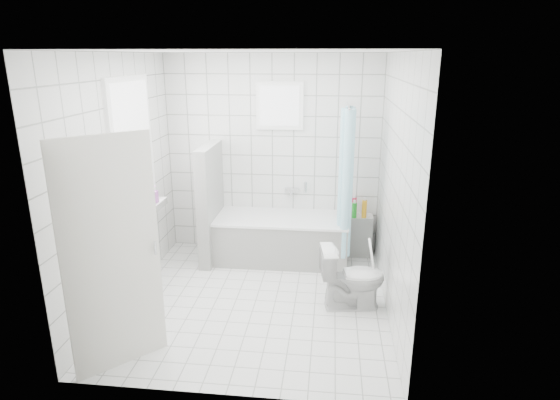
# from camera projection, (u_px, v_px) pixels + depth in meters

# --- Properties ---
(ground) EXTENTS (3.00, 3.00, 0.00)m
(ground) POSITION_uv_depth(u_px,v_px,m) (256.00, 300.00, 5.11)
(ground) COLOR white
(ground) RESTS_ON ground
(ceiling) EXTENTS (3.00, 3.00, 0.00)m
(ceiling) POSITION_uv_depth(u_px,v_px,m) (252.00, 51.00, 4.34)
(ceiling) COLOR white
(ceiling) RESTS_ON ground
(wall_back) EXTENTS (2.80, 0.02, 2.60)m
(wall_back) POSITION_uv_depth(u_px,v_px,m) (272.00, 156.00, 6.15)
(wall_back) COLOR white
(wall_back) RESTS_ON ground
(wall_front) EXTENTS (2.80, 0.02, 2.60)m
(wall_front) POSITION_uv_depth(u_px,v_px,m) (219.00, 242.00, 3.30)
(wall_front) COLOR white
(wall_front) RESTS_ON ground
(wall_left) EXTENTS (0.02, 3.00, 2.60)m
(wall_left) POSITION_uv_depth(u_px,v_px,m) (121.00, 182.00, 4.88)
(wall_left) COLOR white
(wall_left) RESTS_ON ground
(wall_right) EXTENTS (0.02, 3.00, 2.60)m
(wall_right) POSITION_uv_depth(u_px,v_px,m) (395.00, 190.00, 4.58)
(wall_right) COLOR white
(wall_right) RESTS_ON ground
(window_left) EXTENTS (0.01, 0.90, 1.40)m
(window_left) POSITION_uv_depth(u_px,v_px,m) (135.00, 148.00, 5.07)
(window_left) COLOR white
(window_left) RESTS_ON wall_left
(window_back) EXTENTS (0.50, 0.01, 0.50)m
(window_back) POSITION_uv_depth(u_px,v_px,m) (280.00, 106.00, 5.91)
(window_back) COLOR white
(window_back) RESTS_ON wall_back
(window_sill) EXTENTS (0.18, 1.02, 0.08)m
(window_sill) POSITION_uv_depth(u_px,v_px,m) (144.00, 213.00, 5.28)
(window_sill) COLOR white
(window_sill) RESTS_ON wall_left
(door) EXTENTS (0.59, 0.60, 2.00)m
(door) POSITION_uv_depth(u_px,v_px,m) (112.00, 257.00, 3.79)
(door) COLOR silver
(door) RESTS_ON ground
(bathtub) EXTENTS (1.69, 0.77, 0.58)m
(bathtub) POSITION_uv_depth(u_px,v_px,m) (282.00, 238.00, 6.08)
(bathtub) COLOR white
(bathtub) RESTS_ON ground
(partition_wall) EXTENTS (0.15, 0.85, 1.50)m
(partition_wall) POSITION_uv_depth(u_px,v_px,m) (211.00, 203.00, 5.99)
(partition_wall) COLOR white
(partition_wall) RESTS_ON ground
(tiled_ledge) EXTENTS (0.40, 0.24, 0.55)m
(tiled_ledge) POSITION_uv_depth(u_px,v_px,m) (356.00, 235.00, 6.22)
(tiled_ledge) COLOR white
(tiled_ledge) RESTS_ON ground
(toilet) EXTENTS (0.72, 0.48, 0.68)m
(toilet) POSITION_uv_depth(u_px,v_px,m) (352.00, 277.00, 4.89)
(toilet) COLOR white
(toilet) RESTS_ON ground
(curtain_rod) EXTENTS (0.02, 0.80, 0.02)m
(curtain_rod) POSITION_uv_depth(u_px,v_px,m) (348.00, 106.00, 5.47)
(curtain_rod) COLOR silver
(curtain_rod) RESTS_ON wall_back
(shower_curtain) EXTENTS (0.14, 0.48, 1.78)m
(shower_curtain) POSITION_uv_depth(u_px,v_px,m) (345.00, 183.00, 5.61)
(shower_curtain) COLOR #46B5CF
(shower_curtain) RESTS_ON curtain_rod
(tub_faucet) EXTENTS (0.18, 0.06, 0.06)m
(tub_faucet) POSITION_uv_depth(u_px,v_px,m) (292.00, 190.00, 6.22)
(tub_faucet) COLOR silver
(tub_faucet) RESTS_ON wall_back
(sill_bottles) EXTENTS (0.17, 0.76, 0.33)m
(sill_bottles) POSITION_uv_depth(u_px,v_px,m) (141.00, 200.00, 5.15)
(sill_bottles) COLOR #D653A0
(sill_bottles) RESTS_ON window_sill
(ledge_bottles) EXTENTS (0.19, 0.17, 0.24)m
(ledge_bottles) POSITION_uv_depth(u_px,v_px,m) (358.00, 208.00, 6.07)
(ledge_bottles) COLOR #189120
(ledge_bottles) RESTS_ON tiled_ledge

